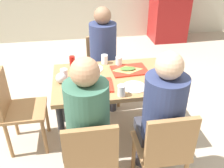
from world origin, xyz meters
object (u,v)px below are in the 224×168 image
Objects in this scene: plastic_cup_c at (64,74)px; tray_red_near at (93,86)px; chair_left_end at (15,106)px; paper_plate_near_edge at (134,87)px; soda_can at (160,68)px; chair_near_left at (91,157)px; foil_bundle at (61,78)px; chair_far_side at (102,65)px; tray_red_far at (129,70)px; pizza_slice_a at (94,85)px; pizza_slice_b at (128,69)px; plastic_cup_b at (121,91)px; plastic_cup_d at (119,61)px; chair_near_right at (164,148)px; plastic_cup_a at (104,59)px; person_in_brown_jacket at (161,112)px; person_far_side at (104,51)px; paper_plate_center at (92,69)px; condiment_bottle at (72,64)px; main_table at (112,86)px; person_in_red at (88,119)px.

tray_red_near is at bearing -36.93° from plastic_cup_c.
paper_plate_near_edge is at bearing -10.70° from chair_left_end.
chair_left_end is 6.96× the size of soda_can.
chair_near_left is 8.49× the size of foil_bundle.
chair_far_side reaches higher than tray_red_far.
pizza_slice_a is at bearing -101.84° from chair_far_side.
pizza_slice_b is (0.18, -0.66, 0.26)m from chair_far_side.
plastic_cup_b is 1.00× the size of plastic_cup_d.
chair_near_right is 1.18m from plastic_cup_a.
paper_plate_near_edge is 0.69m from plastic_cup_c.
person_in_brown_jacket is 0.67m from pizza_slice_a.
plastic_cup_b is 0.62m from plastic_cup_c.
soda_can reaches higher than plastic_cup_a.
chair_left_end is 0.57m from plastic_cup_c.
chair_near_left reaches higher than plastic_cup_b.
plastic_cup_b is at bearing -38.52° from plastic_cup_c.
person_far_side reaches higher than plastic_cup_b.
tray_red_near reaches higher than paper_plate_center.
pizza_slice_a is at bearing 143.27° from plastic_cup_b.
condiment_bottle is at bearing 94.99° from chair_near_left.
chair_left_end is at bearing -160.44° from plastic_cup_a.
pizza_slice_a is (0.76, -0.16, 0.26)m from chair_left_end.
plastic_cup_c is 0.18m from condiment_bottle.
main_table is 0.83m from chair_near_left.
plastic_cup_a is at bearing 39.07° from paper_plate_center.
plastic_cup_c is at bearing 131.94° from chair_near_right.
paper_plate_near_edge is at bearing 42.35° from person_in_red.
plastic_cup_a is 0.60m from soda_can.
plastic_cup_c is at bearing 141.48° from plastic_cup_b.
chair_far_side is at bearing 56.27° from condiment_bottle.
person_in_brown_jacket is at bearing 0.00° from person_in_red.
plastic_cup_c is (-0.63, 0.27, 0.05)m from paper_plate_near_edge.
soda_can is at bearing 37.28° from plastic_cup_b.
pizza_slice_a is at bearing -126.84° from plastic_cup_d.
plastic_cup_c is 0.08m from foil_bundle.
tray_red_far is 1.64× the size of paper_plate_near_edge.
tray_red_near is (0.76, -0.14, 0.24)m from chair_left_end.
pizza_slice_a is at bearing -165.11° from soda_can.
condiment_bottle is (-0.40, 0.54, 0.03)m from plastic_cup_b.
plastic_cup_a is (-0.03, -0.30, 0.03)m from person_far_side.
pizza_slice_a is at bearing -140.35° from main_table.
paper_plate_center is 0.38m from pizza_slice_a.
soda_can is at bearing -2.35° from plastic_cup_c.
chair_far_side is 0.73m from tray_red_far.
person_in_red is at bearing -139.94° from soda_can.
tray_red_near is 1.54× the size of pizza_slice_b.
pizza_slice_b is (0.38, 0.25, 0.02)m from tray_red_near.
pizza_slice_a is at bearing -64.78° from condiment_bottle.
tray_red_far is at bearing 5.04° from plastic_cup_c.
chair_near_right is 1.45m from person_far_side.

